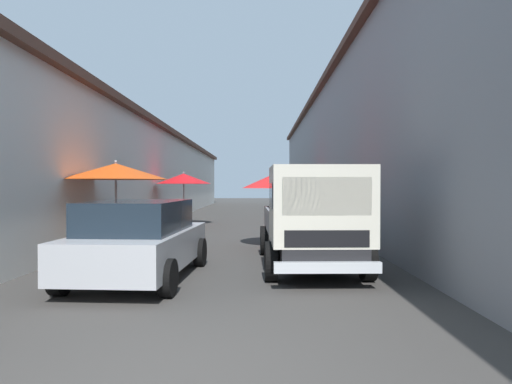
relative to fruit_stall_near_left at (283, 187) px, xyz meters
name	(u,v)px	position (x,y,z in m)	size (l,w,h in m)	color
ground	(239,230)	(4.83, 1.45, -1.69)	(90.00, 90.00, 0.00)	#3D3A38
building_left_whitewash	(77,173)	(7.08, 8.70, 0.62)	(49.80, 7.50, 4.59)	silver
building_right_concrete	(407,150)	(7.08, -5.81, 1.60)	(49.80, 7.50, 6.56)	gray
fruit_stall_near_left	(283,187)	(0.00, 0.00, 0.00)	(2.23, 2.23, 2.24)	#9E9EA3
fruit_stall_mid_lane	(296,188)	(9.62, -1.16, -0.08)	(2.64, 2.64, 2.12)	#9E9EA3
fruit_stall_far_left	(183,184)	(6.94, 3.98, 0.12)	(2.37, 2.37, 2.34)	#9E9EA3
fruit_stall_far_right	(116,180)	(-1.13, 4.29, 0.19)	(2.63, 2.63, 2.37)	#9E9EA3
hatchback_car	(140,239)	(-4.12, 2.86, -0.95)	(3.99, 2.09, 1.45)	#ADAFB5
delivery_truck	(314,221)	(-3.60, -0.41, -0.65)	(4.96, 2.07, 2.08)	black
vendor_by_crates	(290,202)	(7.62, -0.73, -0.71)	(0.60, 0.39, 1.68)	navy
parked_scooter	(172,229)	(0.73, 3.24, -1.24)	(1.69, 0.42, 1.14)	black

